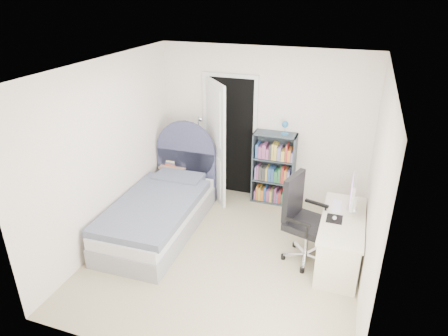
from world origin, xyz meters
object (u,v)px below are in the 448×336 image
(bed, at_px, (161,209))
(bookcase, at_px, (274,170))
(desk, at_px, (341,238))
(office_chair, at_px, (302,215))
(nightstand, at_px, (176,171))
(floor_lamp, at_px, (200,163))

(bed, xyz_separation_m, bookcase, (1.38, 1.33, 0.26))
(bed, distance_m, desk, 2.56)
(desk, xyz_separation_m, office_chair, (-0.51, -0.08, 0.29))
(nightstand, bearing_deg, bookcase, 9.15)
(office_chair, bearing_deg, bed, 179.03)
(desk, bearing_deg, floor_lamp, 154.04)
(floor_lamp, bearing_deg, nightstand, -156.91)
(floor_lamp, bearing_deg, office_chair, -33.36)
(bed, height_order, floor_lamp, floor_lamp)
(floor_lamp, height_order, desk, floor_lamp)
(bookcase, relative_size, office_chair, 1.22)
(nightstand, height_order, bookcase, bookcase)
(floor_lamp, bearing_deg, bed, -95.71)
(nightstand, xyz_separation_m, floor_lamp, (0.38, 0.16, 0.14))
(floor_lamp, xyz_separation_m, office_chair, (1.92, -1.27, 0.08))
(nightstand, bearing_deg, bed, -76.32)
(bed, distance_m, bookcase, 1.93)
(bed, bearing_deg, nightstand, 103.68)
(nightstand, distance_m, desk, 3.00)
(bed, bearing_deg, floor_lamp, 84.29)
(desk, bearing_deg, nightstand, 160.07)
(office_chair, bearing_deg, bookcase, 116.09)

